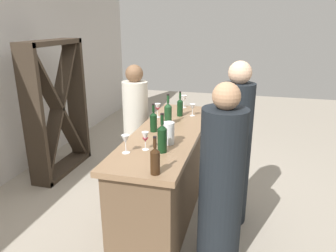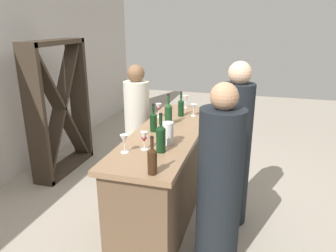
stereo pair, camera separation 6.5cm
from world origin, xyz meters
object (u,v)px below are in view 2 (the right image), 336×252
wine_bottle_rightmost_dark_green (181,107)px  wine_glass_near_right (144,138)px  wine_bottle_second_right_olive_green (168,113)px  water_pitcher (168,133)px  wine_bottle_leftmost_amber_brown (152,160)px  person_center_guest (234,151)px  wine_bottle_second_left_dark_green (161,137)px  wine_rack (60,108)px  wine_glass_near_center (185,99)px  person_server_behind (137,127)px  wine_glass_near_left (194,107)px  wine_glass_far_left (124,140)px  person_left_guest (219,186)px  wine_bottle_center_dark_green (153,121)px  wine_glass_far_center (159,108)px

wine_bottle_rightmost_dark_green → wine_glass_near_right: size_ratio=1.79×
wine_bottle_second_right_olive_green → water_pitcher: bearing=-164.7°
wine_bottle_second_right_olive_green → wine_bottle_rightmost_dark_green: (0.36, -0.05, -0.02)m
wine_bottle_leftmost_amber_brown → person_center_guest: (0.94, -0.52, -0.25)m
wine_bottle_second_left_dark_green → person_center_guest: 0.83m
wine_rack → wine_glass_near_center: 1.66m
person_center_guest → wine_bottle_rightmost_dark_green: bearing=-29.0°
wine_glass_near_center → water_pitcher: (-1.28, -0.13, -0.01)m
wine_bottle_rightmost_dark_green → wine_glass_near_center: size_ratio=1.83×
wine_bottle_rightmost_dark_green → person_server_behind: size_ratio=0.20×
wine_glass_near_left → wine_glass_far_left: (-1.23, 0.34, 0.01)m
wine_glass_near_center → person_server_behind: person_server_behind is taller
wine_bottle_leftmost_amber_brown → person_center_guest: 1.10m
wine_bottle_rightmost_dark_green → wine_glass_far_left: wine_bottle_rightmost_dark_green is taller
wine_glass_far_left → wine_bottle_leftmost_amber_brown: bearing=-131.5°
wine_rack → wine_bottle_second_left_dark_green: 2.08m
wine_bottle_second_right_olive_green → wine_glass_near_center: 0.74m
person_left_guest → wine_glass_near_left: bearing=-63.2°
wine_rack → wine_glass_near_left: size_ratio=12.30×
wine_glass_near_left → wine_rack: bearing=90.5°
wine_bottle_center_dark_green → wine_glass_near_left: 0.71m
wine_bottle_second_right_olive_green → person_center_guest: (-0.20, -0.72, -0.27)m
wine_glass_near_left → water_pitcher: size_ratio=0.70×
wine_rack → wine_bottle_rightmost_dark_green: (-0.03, -1.65, 0.14)m
wine_bottle_leftmost_amber_brown → wine_glass_far_center: bearing=15.7°
wine_glass_near_left → wine_bottle_rightmost_dark_green: bearing=107.7°
wine_bottle_rightmost_dark_green → person_server_behind: person_server_behind is taller
wine_rack → wine_glass_near_center: bearing=-77.5°
wine_bottle_center_dark_green → wine_bottle_second_right_olive_green: wine_bottle_second_right_olive_green is taller
wine_glass_far_left → person_center_guest: (0.63, -0.87, -0.25)m
wine_bottle_rightmost_dark_green → water_pitcher: wine_bottle_rightmost_dark_green is taller
water_pitcher → person_server_behind: person_server_behind is taller
wine_glass_near_left → person_left_guest: bearing=-159.3°
wine_rack → wine_bottle_second_right_olive_green: size_ratio=5.23×
wine_bottle_leftmost_amber_brown → wine_glass_near_center: (1.89, 0.19, 0.00)m
wine_bottle_leftmost_amber_brown → wine_glass_near_left: (1.54, 0.01, -0.01)m
wine_bottle_leftmost_amber_brown → wine_bottle_second_right_olive_green: 1.16m
wine_rack → wine_glass_near_center: (0.36, -1.62, 0.15)m
wine_bottle_leftmost_amber_brown → wine_bottle_second_left_dark_green: size_ratio=0.85×
wine_bottle_second_left_dark_green → person_center_guest: (0.53, -0.58, -0.27)m
wine_bottle_second_right_olive_green → wine_glass_near_left: bearing=-25.4°
wine_glass_far_left → wine_bottle_center_dark_green: bearing=-6.2°
wine_bottle_leftmost_amber_brown → wine_bottle_rightmost_dark_green: bearing=5.8°
wine_rack → wine_bottle_second_right_olive_green: wine_rack is taller
wine_bottle_rightmost_dark_green → person_server_behind: 0.67m
wine_bottle_second_left_dark_green → wine_glass_far_center: size_ratio=2.09×
wine_bottle_leftmost_amber_brown → person_left_guest: person_left_guest is taller
wine_rack → wine_glass_far_left: size_ratio=10.99×
wine_bottle_second_right_olive_green → wine_bottle_center_dark_green: bearing=161.4°
wine_bottle_center_dark_green → person_server_behind: 0.88m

